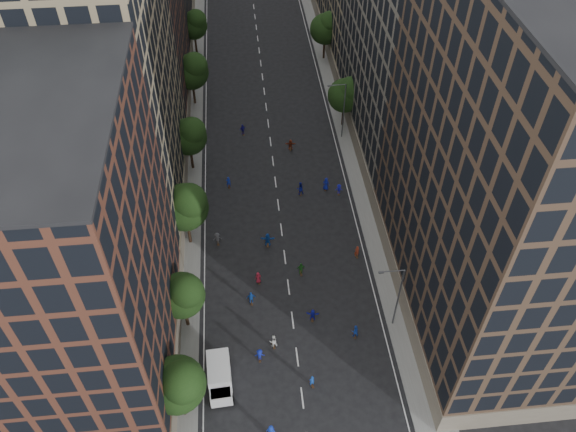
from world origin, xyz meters
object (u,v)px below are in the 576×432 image
Objects in this scene: cargo_van at (220,377)px; skater_2 at (355,331)px; skater_1 at (312,381)px; skater_0 at (271,432)px; streetlamp_near at (397,295)px; streetlamp_far at (342,108)px.

cargo_van is 3.13× the size of skater_2.
cargo_van is at bearing -25.54° from skater_1.
skater_0 is at bearing 28.39° from skater_1.
skater_0 is 6.47m from skater_1.
streetlamp_near is 33.00m from streetlamp_far.
streetlamp_near is 12.02m from skater_1.
cargo_van is 7.33m from skater_0.
skater_0 reaches higher than skater_1.
streetlamp_near reaches higher than skater_0.
streetlamp_far is (0.00, 33.00, 0.00)m from streetlamp_near.
streetlamp_far is at bearing 90.00° from streetlamp_near.
cargo_van is (-18.17, -5.26, -3.77)m from streetlamp_near.
cargo_van is 2.63× the size of skater_0.
skater_2 is (14.07, 4.19, -0.58)m from cargo_van.
streetlamp_far is 34.59m from skater_2.
streetlamp_near reaches higher than skater_2.
skater_2 is (-4.11, -1.06, -4.36)m from streetlamp_near.
skater_2 reaches higher than skater_1.
skater_2 is (-4.11, -34.06, -4.36)m from streetlamp_far.
streetlamp_near is 1.78× the size of cargo_van.
skater_0 is (4.54, -5.74, -0.42)m from cargo_van.
streetlamp_near is at bearing -165.65° from skater_1.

